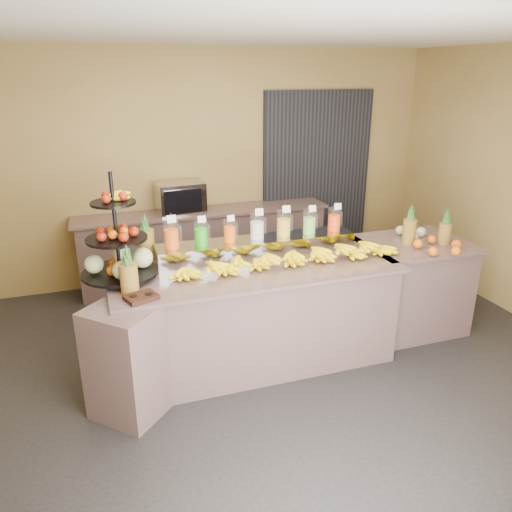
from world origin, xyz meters
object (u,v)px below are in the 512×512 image
pitcher_tray (257,246)px  condiment_caddy (141,297)px  fruit_stand (123,252)px  banana_heap (290,255)px  right_fruit_pile (431,239)px  oven_warmer (180,198)px

pitcher_tray → condiment_caddy: size_ratio=8.16×
pitcher_tray → fruit_stand: bearing=-171.6°
banana_heap → right_fruit_pile: (1.45, -0.02, -0.00)m
pitcher_tray → oven_warmer: size_ratio=3.39×
banana_heap → right_fruit_pile: bearing=-0.9°
condiment_caddy → right_fruit_pile: bearing=6.0°
pitcher_tray → condiment_caddy: bearing=-150.1°
pitcher_tray → banana_heap: size_ratio=0.89×
banana_heap → right_fruit_pile: 1.45m
pitcher_tray → fruit_stand: (-1.20, -0.18, 0.15)m
fruit_stand → banana_heap: bearing=-2.8°
banana_heap → fruit_stand: fruit_stand is taller
oven_warmer → fruit_stand: bearing=-117.9°
fruit_stand → oven_warmer: size_ratio=1.60×
right_fruit_pile → oven_warmer: 2.87m
pitcher_tray → banana_heap: bearing=-59.8°
banana_heap → oven_warmer: 2.09m
condiment_caddy → oven_warmer: size_ratio=0.42×
right_fruit_pile → oven_warmer: oven_warmer is taller
fruit_stand → pitcher_tray: bearing=12.0°
oven_warmer → pitcher_tray: bearing=-81.0°
condiment_caddy → right_fruit_pile: size_ratio=0.49×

